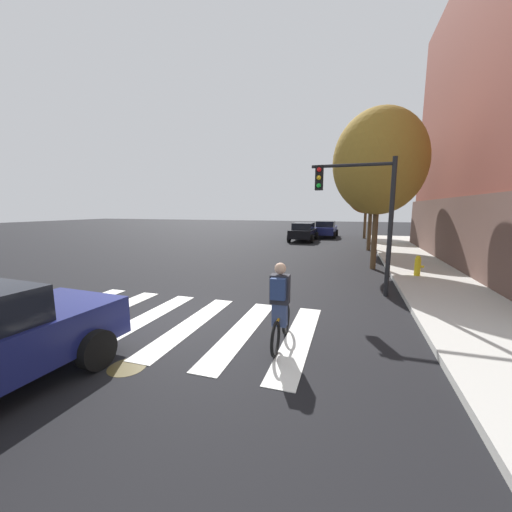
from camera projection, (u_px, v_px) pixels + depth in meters
The scene contains 11 objects.
ground_plane at pixel (176, 322), 7.18m from camera, with size 120.00×120.00×0.00m, color black.
crosswalk_stripes at pixel (168, 321), 7.24m from camera, with size 6.90×3.82×0.01m.
manhole_cover at pixel (127, 367), 5.14m from camera, with size 0.64×0.64×0.01m, color #473D1E.
sedan_mid at pixel (304, 232), 25.08m from camera, with size 2.16×4.44×1.52m.
sedan_far at pixel (326, 229), 28.42m from camera, with size 2.18×4.48×1.53m.
cyclist at pixel (280, 305), 5.79m from camera, with size 0.37×1.71×1.69m.
traffic_light_near at pixel (363, 203), 9.14m from camera, with size 2.47×0.28×4.20m.
fire_hydrant at pixel (418, 266), 11.46m from camera, with size 0.33×0.22×0.78m.
street_tree_near at pixel (379, 162), 12.82m from camera, with size 3.88×3.88×6.90m.
street_tree_mid at pixel (373, 176), 18.80m from camera, with size 3.93×3.93×6.99m.
street_tree_far at pixel (367, 190), 26.68m from camera, with size 3.60×3.60×6.40m.
Camera 1 is at (3.90, -5.94, 2.70)m, focal length 21.02 mm.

